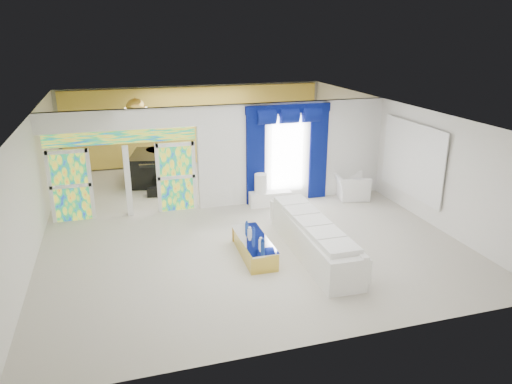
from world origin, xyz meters
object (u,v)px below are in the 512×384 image
object	(u,v)px
console_table	(270,199)
grand_piano	(156,167)
coffee_table	(254,247)
armchair	(350,186)
white_sofa	(313,239)

from	to	relation	value
console_table	grand_piano	world-z (taller)	grand_piano
coffee_table	grand_piano	xyz separation A→B (m)	(-1.64, 6.46, 0.29)
coffee_table	console_table	xyz separation A→B (m)	(1.41, 3.09, 0.00)
console_table	armchair	size ratio (longest dim) A/B	1.09
armchair	grand_piano	distance (m)	6.61
white_sofa	console_table	world-z (taller)	white_sofa
coffee_table	armchair	world-z (taller)	armchair
armchair	grand_piano	size ratio (longest dim) A/B	0.58
white_sofa	coffee_table	xyz separation A→B (m)	(-1.35, 0.30, -0.17)
white_sofa	grand_piano	xyz separation A→B (m)	(-2.99, 6.76, 0.13)
coffee_table	console_table	bearing A→B (deg)	65.46
console_table	armchair	xyz separation A→B (m)	(2.63, -0.02, 0.16)
console_table	grand_piano	bearing A→B (deg)	132.14
console_table	armchair	world-z (taller)	armchair
coffee_table	armchair	bearing A→B (deg)	37.28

